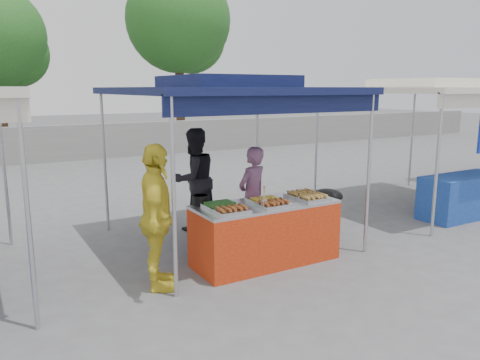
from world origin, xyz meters
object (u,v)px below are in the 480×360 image
vendor_table (266,233)px  cooking_pot (201,200)px  helper_man (194,179)px  wok_burner (327,210)px  customer_person (157,218)px  vendor_woman (252,196)px

vendor_table → cooking_pot: (-0.81, 0.35, 0.49)m
vendor_table → helper_man: (-0.18, 1.95, 0.44)m
wok_burner → helper_man: helper_man is taller
helper_man → customer_person: size_ratio=0.98×
wok_burner → vendor_woman: size_ratio=0.54×
wok_burner → customer_person: (-2.99, -0.43, 0.39)m
customer_person → wok_burner: bearing=-59.4°
cooking_pot → customer_person: customer_person is taller
vendor_table → customer_person: size_ratio=1.13×
vendor_woman → helper_man: bearing=-89.9°
helper_man → vendor_table: bearing=84.9°
cooking_pot → wok_burner: cooking_pot is taller
wok_burner → vendor_woman: 1.24m
cooking_pot → vendor_woman: vendor_woman is taller
wok_burner → helper_man: size_ratio=0.48×
wok_burner → cooking_pot: bearing=162.2°
cooking_pot → helper_man: 1.72m
vendor_woman → helper_man: size_ratio=0.88×
cooking_pot → customer_person: 0.89m
vendor_table → vendor_woman: vendor_woman is taller
vendor_table → cooking_pot: cooking_pot is taller
helper_man → customer_person: bearing=44.7°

